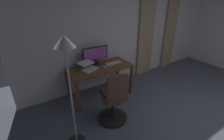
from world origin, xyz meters
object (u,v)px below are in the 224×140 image
(computer_monitor, at_px, (95,54))
(desk, at_px, (100,71))
(computer_keyboard, at_px, (113,63))
(computer_mouse, at_px, (104,67))
(office_chair, at_px, (114,101))
(laptop, at_px, (88,67))
(mug_coffee, at_px, (74,65))
(floor_lamp, at_px, (67,62))

(computer_monitor, bearing_deg, desk, 87.64)
(computer_keyboard, relative_size, computer_mouse, 3.94)
(computer_monitor, bearing_deg, computer_mouse, 98.65)
(office_chair, height_order, computer_keyboard, office_chair)
(office_chair, bearing_deg, laptop, 103.30)
(desk, distance_m, computer_keyboard, 0.37)
(mug_coffee, xyz_separation_m, floor_lamp, (0.52, 1.26, 0.63))
(computer_keyboard, height_order, computer_mouse, computer_mouse)
(computer_keyboard, distance_m, laptop, 0.62)
(computer_mouse, height_order, mug_coffee, mug_coffee)
(mug_coffee, relative_size, floor_lamp, 0.07)
(mug_coffee, height_order, floor_lamp, floor_lamp)
(computer_monitor, xyz_separation_m, mug_coffee, (0.51, -0.04, -0.18))
(mug_coffee, distance_m, floor_lamp, 1.50)
(computer_monitor, relative_size, laptop, 1.44)
(desk, relative_size, office_chair, 1.37)
(desk, height_order, office_chair, office_chair)
(office_chair, xyz_separation_m, laptop, (0.05, -0.95, 0.33))
(office_chair, distance_m, mug_coffee, 1.27)
(computer_monitor, height_order, mug_coffee, computer_monitor)
(laptop, distance_m, floor_lamp, 1.41)
(laptop, height_order, floor_lamp, floor_lamp)
(computer_keyboard, xyz_separation_m, laptop, (0.62, -0.03, 0.04))
(computer_monitor, distance_m, computer_mouse, 0.38)
(computer_keyboard, bearing_deg, desk, -1.44)
(desk, xyz_separation_m, mug_coffee, (0.50, -0.26, 0.15))
(computer_mouse, bearing_deg, desk, -57.49)
(laptop, distance_m, mug_coffee, 0.33)
(office_chair, xyz_separation_m, computer_monitor, (-0.23, -1.15, 0.51))
(office_chair, xyz_separation_m, computer_mouse, (-0.28, -0.84, 0.29))
(laptop, height_order, mug_coffee, laptop)
(desk, distance_m, computer_mouse, 0.16)
(laptop, relative_size, computer_mouse, 4.36)
(computer_mouse, xyz_separation_m, mug_coffee, (0.56, -0.35, 0.04))
(computer_keyboard, height_order, laptop, laptop)
(office_chair, relative_size, computer_mouse, 10.56)
(computer_mouse, bearing_deg, computer_keyboard, -164.91)
(desk, xyz_separation_m, computer_monitor, (-0.01, -0.22, 0.33))
(computer_mouse, relative_size, mug_coffee, 0.79)
(computer_keyboard, bearing_deg, office_chair, 58.11)
(office_chair, xyz_separation_m, floor_lamp, (0.80, 0.07, 0.96))
(computer_monitor, height_order, laptop, computer_monitor)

